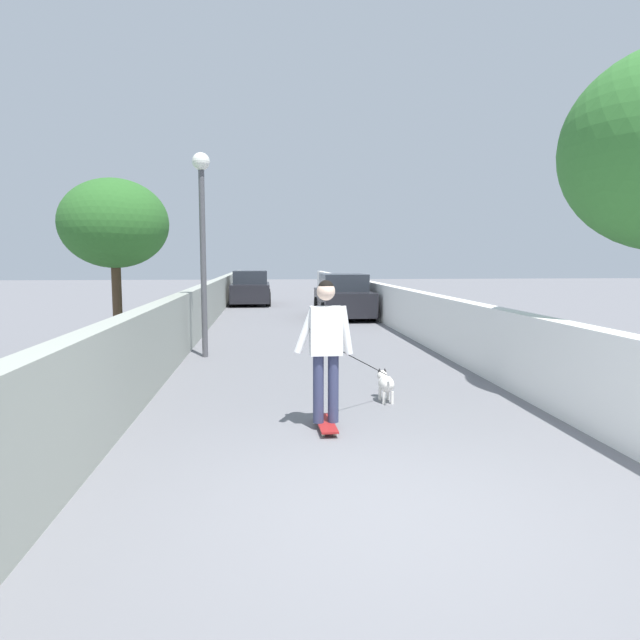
{
  "coord_description": "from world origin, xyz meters",
  "views": [
    {
      "loc": [
        -4.19,
        1.03,
        2.04
      ],
      "look_at": [
        5.33,
        0.1,
        1.0
      ],
      "focal_mm": 31.34,
      "sensor_mm": 36.0,
      "label": 1
    }
  ],
  "objects_px": {
    "car_near": "(343,297)",
    "car_far": "(251,289)",
    "tree_left_near": "(114,224)",
    "person_skateboarder": "(326,340)",
    "lamp_post": "(202,218)",
    "skateboard": "(326,423)",
    "dog": "(385,383)"
  },
  "relations": [
    {
      "from": "skateboard",
      "to": "person_skateboarder",
      "type": "height_order",
      "value": "person_skateboarder"
    },
    {
      "from": "dog",
      "to": "car_far",
      "type": "relative_size",
      "value": 0.4
    },
    {
      "from": "lamp_post",
      "to": "person_skateboarder",
      "type": "relative_size",
      "value": 2.45
    },
    {
      "from": "person_skateboarder",
      "to": "car_far",
      "type": "height_order",
      "value": "person_skateboarder"
    },
    {
      "from": "lamp_post",
      "to": "car_far",
      "type": "height_order",
      "value": "lamp_post"
    },
    {
      "from": "lamp_post",
      "to": "car_near",
      "type": "bearing_deg",
      "value": -27.28
    },
    {
      "from": "skateboard",
      "to": "dog",
      "type": "relative_size",
      "value": 0.53
    },
    {
      "from": "person_skateboarder",
      "to": "car_near",
      "type": "xyz_separation_m",
      "value": [
        13.03,
        -2.02,
        -0.37
      ]
    },
    {
      "from": "dog",
      "to": "car_far",
      "type": "distance_m",
      "value": 18.04
    },
    {
      "from": "car_near",
      "to": "car_far",
      "type": "distance_m",
      "value": 6.97
    },
    {
      "from": "lamp_post",
      "to": "person_skateboarder",
      "type": "xyz_separation_m",
      "value": [
        -5.25,
        -1.99,
        -1.8
      ]
    },
    {
      "from": "tree_left_near",
      "to": "car_near",
      "type": "distance_m",
      "value": 9.94
    },
    {
      "from": "person_skateboarder",
      "to": "car_near",
      "type": "bearing_deg",
      "value": -8.83
    },
    {
      "from": "lamp_post",
      "to": "skateboard",
      "type": "distance_m",
      "value": 6.28
    },
    {
      "from": "skateboard",
      "to": "car_far",
      "type": "relative_size",
      "value": 0.21
    },
    {
      "from": "lamp_post",
      "to": "car_far",
      "type": "distance_m",
      "value": 14.03
    },
    {
      "from": "lamp_post",
      "to": "car_near",
      "type": "height_order",
      "value": "lamp_post"
    },
    {
      "from": "car_far",
      "to": "person_skateboarder",
      "type": "bearing_deg",
      "value": -175.85
    },
    {
      "from": "skateboard",
      "to": "dog",
      "type": "height_order",
      "value": "dog"
    },
    {
      "from": "tree_left_near",
      "to": "car_near",
      "type": "height_order",
      "value": "tree_left_near"
    },
    {
      "from": "dog",
      "to": "skateboard",
      "type": "bearing_deg",
      "value": 141.01
    },
    {
      "from": "dog",
      "to": "person_skateboarder",
      "type": "bearing_deg",
      "value": 141.01
    },
    {
      "from": "tree_left_near",
      "to": "lamp_post",
      "type": "distance_m",
      "value": 1.74
    },
    {
      "from": "skateboard",
      "to": "person_skateboarder",
      "type": "xyz_separation_m",
      "value": [
        -0.0,
        0.0,
        1.02
      ]
    },
    {
      "from": "person_skateboarder",
      "to": "dog",
      "type": "xyz_separation_m",
      "value": [
        1.23,
        -0.99,
        -0.81
      ]
    },
    {
      "from": "tree_left_near",
      "to": "car_far",
      "type": "bearing_deg",
      "value": -9.52
    },
    {
      "from": "tree_left_near",
      "to": "person_skateboarder",
      "type": "bearing_deg",
      "value": -144.23
    },
    {
      "from": "person_skateboarder",
      "to": "dog",
      "type": "relative_size",
      "value": 1.12
    },
    {
      "from": "lamp_post",
      "to": "skateboard",
      "type": "xyz_separation_m",
      "value": [
        -5.25,
        -1.99,
        -2.82
      ]
    },
    {
      "from": "person_skateboarder",
      "to": "car_far",
      "type": "relative_size",
      "value": 0.45
    },
    {
      "from": "person_skateboarder",
      "to": "car_far",
      "type": "bearing_deg",
      "value": 4.15
    },
    {
      "from": "tree_left_near",
      "to": "dog",
      "type": "relative_size",
      "value": 2.39
    }
  ]
}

